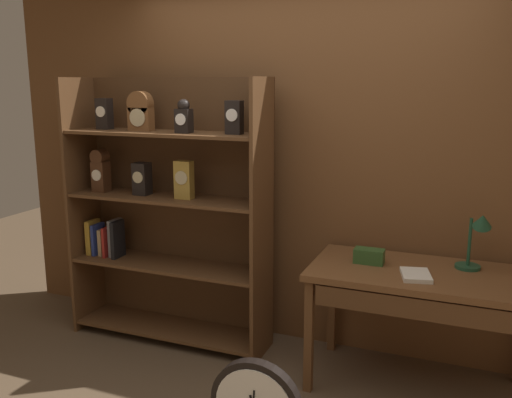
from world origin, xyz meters
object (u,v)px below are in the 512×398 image
Objects in this scene: desk_lamp at (477,236)px; toolbox_small at (369,256)px; bookshelf at (165,211)px; open_repair_manual at (416,275)px; workbench at (419,286)px.

desk_lamp is 0.64m from toolbox_small.
bookshelf is 1.49m from toolbox_small.
bookshelf is 2.10m from desk_lamp.
open_repair_manual is (-0.31, -0.25, -0.20)m from desk_lamp.
bookshelf is at bearing -178.33° from desk_lamp.
desk_lamp is 0.45m from open_repair_manual.
desk_lamp is at bearing 1.67° from bookshelf.
open_repair_manual is at bearing -141.66° from desk_lamp.
toolbox_small is at bearing 139.40° from open_repair_manual.
workbench is 0.35m from toolbox_small.
toolbox_small reaches higher than workbench.
workbench is 5.93× the size of open_repair_manual.
toolbox_small is at bearing 169.81° from workbench.
desk_lamp is (0.30, 0.15, 0.30)m from workbench.
desk_lamp reaches higher than workbench.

